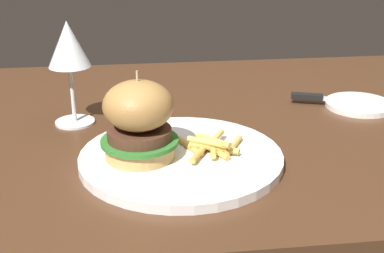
# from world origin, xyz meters

# --- Properties ---
(dining_table) EXTENTS (1.18, 0.79, 0.74)m
(dining_table) POSITION_xyz_m (0.00, 0.00, 0.64)
(dining_table) COLOR #472B19
(dining_table) RESTS_ON ground
(main_plate) EXTENTS (0.30, 0.30, 0.01)m
(main_plate) POSITION_xyz_m (-0.01, -0.16, 0.75)
(main_plate) COLOR white
(main_plate) RESTS_ON dining_table
(burger_sandwich) EXTENTS (0.11, 0.11, 0.13)m
(burger_sandwich) POSITION_xyz_m (-0.07, -0.17, 0.81)
(burger_sandwich) COLOR tan
(burger_sandwich) RESTS_ON main_plate
(fries_pile) EXTENTS (0.10, 0.09, 0.03)m
(fries_pile) POSITION_xyz_m (0.03, -0.16, 0.76)
(fries_pile) COLOR #E0B251
(fries_pile) RESTS_ON main_plate
(wine_glass) EXTENTS (0.07, 0.07, 0.18)m
(wine_glass) POSITION_xyz_m (-0.18, 0.02, 0.87)
(wine_glass) COLOR silver
(wine_glass) RESTS_ON dining_table
(bread_plate) EXTENTS (0.13, 0.13, 0.01)m
(bread_plate) POSITION_xyz_m (0.35, 0.03, 0.74)
(bread_plate) COLOR white
(bread_plate) RESTS_ON dining_table
(table_knife) EXTENTS (0.19, 0.08, 0.01)m
(table_knife) POSITION_xyz_m (0.30, 0.05, 0.75)
(table_knife) COLOR silver
(table_knife) RESTS_ON bread_plate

